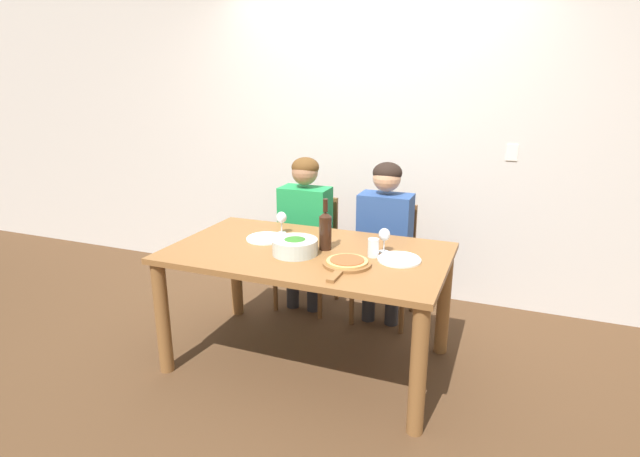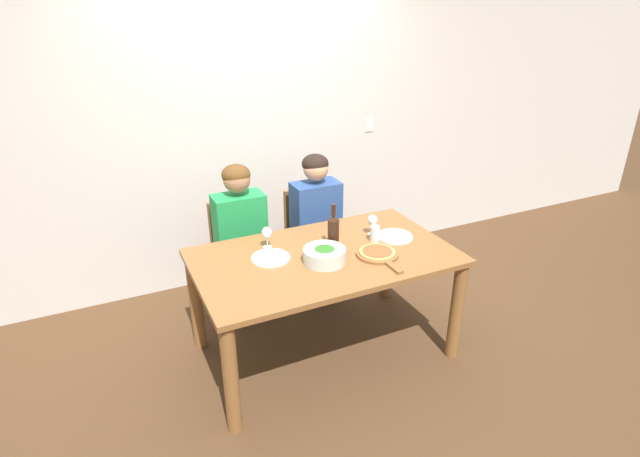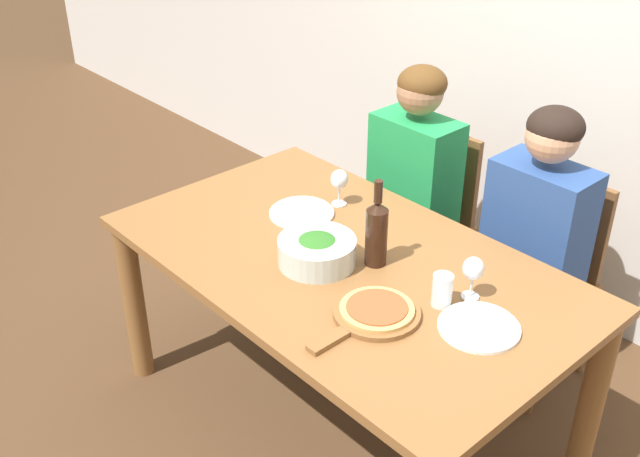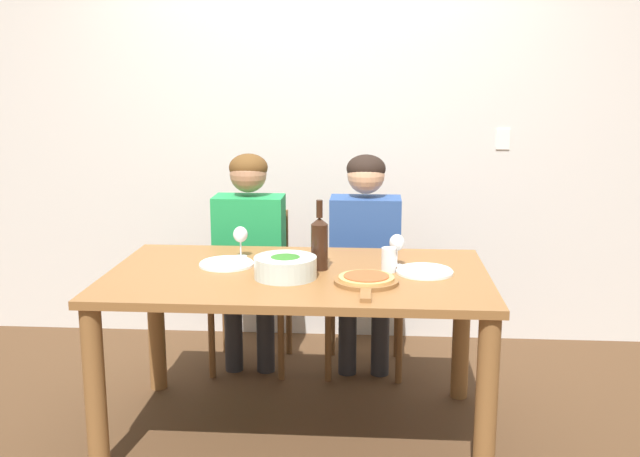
# 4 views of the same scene
# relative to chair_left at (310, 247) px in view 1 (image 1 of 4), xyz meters

# --- Properties ---
(ground_plane) EXTENTS (40.00, 40.00, 0.00)m
(ground_plane) POSITION_rel_chair_left_xyz_m (0.34, -0.85, -0.47)
(ground_plane) COLOR #4C331E
(back_wall) EXTENTS (10.00, 0.06, 2.70)m
(back_wall) POSITION_rel_chair_left_xyz_m (0.34, 0.50, 0.88)
(back_wall) COLOR silver
(back_wall) RESTS_ON ground
(dining_table) EXTENTS (1.70, 0.99, 0.77)m
(dining_table) POSITION_rel_chair_left_xyz_m (0.34, -0.85, 0.17)
(dining_table) COLOR brown
(dining_table) RESTS_ON ground
(chair_left) EXTENTS (0.42, 0.42, 0.87)m
(chair_left) POSITION_rel_chair_left_xyz_m (0.00, 0.00, 0.00)
(chair_left) COLOR brown
(chair_left) RESTS_ON ground
(chair_right) EXTENTS (0.42, 0.42, 0.87)m
(chair_right) POSITION_rel_chair_left_xyz_m (0.64, 0.00, 0.00)
(chair_right) COLOR brown
(chair_right) RESTS_ON ground
(person_woman) EXTENTS (0.47, 0.51, 1.21)m
(person_woman) POSITION_rel_chair_left_xyz_m (0.00, -0.11, 0.26)
(person_woman) COLOR #28282D
(person_woman) RESTS_ON ground
(person_man) EXTENTS (0.47, 0.51, 1.21)m
(person_man) POSITION_rel_chair_left_xyz_m (0.64, -0.11, 0.26)
(person_man) COLOR #28282D
(person_man) RESTS_ON ground
(wine_bottle) EXTENTS (0.08, 0.08, 0.32)m
(wine_bottle) POSITION_rel_chair_left_xyz_m (0.44, -0.79, 0.42)
(wine_bottle) COLOR black
(wine_bottle) RESTS_ON dining_table
(broccoli_bowl) EXTENTS (0.27, 0.27, 0.10)m
(broccoli_bowl) POSITION_rel_chair_left_xyz_m (0.30, -0.94, 0.34)
(broccoli_bowl) COLOR silver
(broccoli_bowl) RESTS_ON dining_table
(dinner_plate_left) EXTENTS (0.25, 0.25, 0.02)m
(dinner_plate_left) POSITION_rel_chair_left_xyz_m (0.00, -0.76, 0.30)
(dinner_plate_left) COLOR white
(dinner_plate_left) RESTS_ON dining_table
(dinner_plate_right) EXTENTS (0.25, 0.25, 0.02)m
(dinner_plate_right) POSITION_rel_chair_left_xyz_m (0.91, -0.83, 0.30)
(dinner_plate_right) COLOR white
(dinner_plate_right) RESTS_ON dining_table
(pizza_on_board) EXTENTS (0.28, 0.42, 0.04)m
(pizza_on_board) POSITION_rel_chair_left_xyz_m (0.65, -1.02, 0.31)
(pizza_on_board) COLOR brown
(pizza_on_board) RESTS_ON dining_table
(wine_glass_left) EXTENTS (0.07, 0.07, 0.15)m
(wine_glass_left) POSITION_rel_chair_left_xyz_m (0.04, -0.59, 0.40)
(wine_glass_left) COLOR silver
(wine_glass_left) RESTS_ON dining_table
(wine_glass_right) EXTENTS (0.07, 0.07, 0.15)m
(wine_glass_right) POSITION_rel_chair_left_xyz_m (0.79, -0.71, 0.40)
(wine_glass_right) COLOR silver
(wine_glass_right) RESTS_ON dining_table
(water_tumbler) EXTENTS (0.07, 0.07, 0.11)m
(water_tumbler) POSITION_rel_chair_left_xyz_m (0.75, -0.81, 0.35)
(water_tumbler) COLOR silver
(water_tumbler) RESTS_ON dining_table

